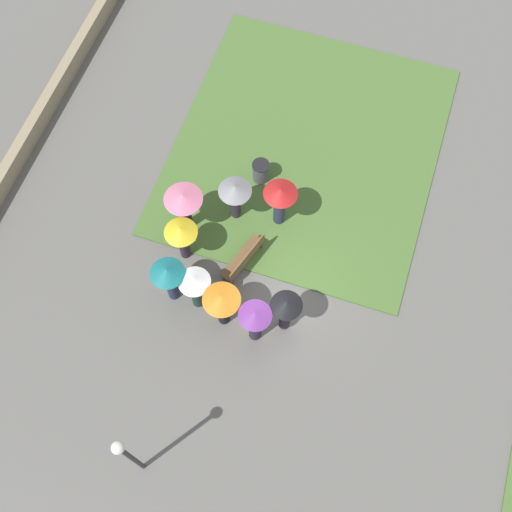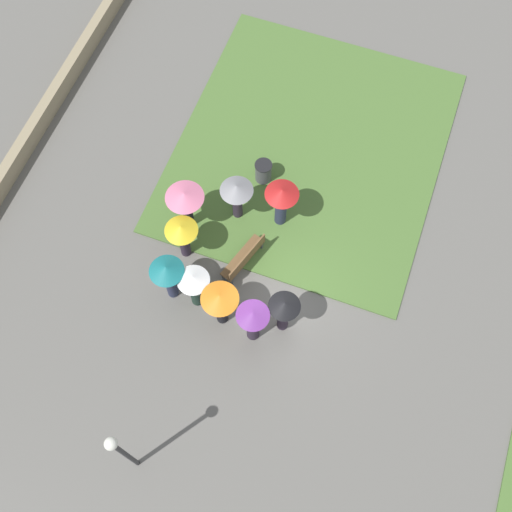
{
  "view_description": "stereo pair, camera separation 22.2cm",
  "coord_description": "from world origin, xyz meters",
  "views": [
    {
      "loc": [
        6.89,
        1.53,
        18.45
      ],
      "look_at": [
        -0.8,
        -1.05,
        0.66
      ],
      "focal_mm": 45.0,
      "sensor_mm": 36.0,
      "label": 1
    },
    {
      "loc": [
        6.82,
        1.74,
        18.45
      ],
      "look_at": [
        -0.8,
        -1.05,
        0.66
      ],
      "focal_mm": 45.0,
      "sensor_mm": 36.0,
      "label": 2
    }
  ],
  "objects": [
    {
      "name": "ground_plane",
      "position": [
        0.0,
        0.0,
        0.0
      ],
      "size": [
        90.0,
        90.0,
        0.0
      ],
      "primitive_type": "plane",
      "color": "#66635E"
    },
    {
      "name": "lawn_patch_near",
      "position": [
        -5.47,
        -0.79,
        0.03
      ],
      "size": [
        9.89,
        8.7,
        0.06
      ],
      "color": "#4C7033",
      "rests_on": "ground_plane"
    },
    {
      "name": "park_bench",
      "position": [
        -0.7,
        -1.39,
        0.47
      ],
      "size": [
        1.78,
        0.92,
        0.9
      ],
      "rotation": [
        0.0,
        0.0,
        -0.31
      ],
      "color": "brown",
      "rests_on": "ground_plane"
    },
    {
      "name": "lamp_post",
      "position": [
        5.94,
        -2.06,
        2.48
      ],
      "size": [
        0.32,
        0.32,
        3.77
      ],
      "color": "#2D2D30",
      "rests_on": "ground_plane"
    },
    {
      "name": "trash_bin",
      "position": [
        -3.84,
        -1.9,
        0.43
      ],
      "size": [
        0.58,
        0.58,
        0.86
      ],
      "color": "#4C4C51",
      "rests_on": "ground_plane"
    },
    {
      "name": "crowd_person_grey",
      "position": [
        -2.29,
        -2.22,
        1.36
      ],
      "size": [
        1.04,
        1.04,
        1.81
      ],
      "rotation": [
        0.0,
        0.0,
        4.24
      ],
      "color": "#2D2333",
      "rests_on": "ground_plane"
    },
    {
      "name": "crowd_person_red",
      "position": [
        -2.54,
        -0.85,
        1.37
      ],
      "size": [
        1.05,
        1.05,
        1.96
      ],
      "rotation": [
        0.0,
        0.0,
        3.61
      ],
      "color": "#282D47",
      "rests_on": "ground_plane"
    },
    {
      "name": "crowd_person_black",
      "position": [
        0.8,
        0.38,
        1.39
      ],
      "size": [
        0.92,
        0.92,
        1.96
      ],
      "rotation": [
        0.0,
        0.0,
        3.08
      ],
      "color": "#2D2333",
      "rests_on": "ground_plane"
    },
    {
      "name": "crowd_person_purple",
      "position": [
        1.36,
        -0.35,
        1.26
      ],
      "size": [
        0.96,
        0.96,
        1.93
      ],
      "rotation": [
        0.0,
        0.0,
        4.84
      ],
      "color": "#2D2333",
      "rests_on": "ground_plane"
    },
    {
      "name": "crowd_person_orange",
      "position": [
        1.2,
        -1.39,
        1.39
      ],
      "size": [
        1.1,
        1.1,
        1.9
      ],
      "rotation": [
        0.0,
        0.0,
        2.51
      ],
      "color": "black",
      "rests_on": "ground_plane"
    },
    {
      "name": "crowd_person_teal",
      "position": [
        0.95,
        -3.12,
        1.43
      ],
      "size": [
        1.03,
        1.03,
        1.97
      ],
      "rotation": [
        0.0,
        0.0,
        5.12
      ],
      "color": "#282D47",
      "rests_on": "ground_plane"
    },
    {
      "name": "crowd_person_pink",
      "position": [
        -1.43,
        -3.56,
        1.49
      ],
      "size": [
        1.19,
        1.19,
        1.95
      ],
      "rotation": [
        0.0,
        0.0,
        1.29
      ],
      "color": "black",
      "rests_on": "ground_plane"
    },
    {
      "name": "crowd_person_white",
      "position": [
        0.92,
        -2.32,
        1.25
      ],
      "size": [
        0.96,
        0.96,
        1.85
      ],
      "rotation": [
        0.0,
        0.0,
        2.72
      ],
      "color": "#1E3328",
      "rests_on": "ground_plane"
    },
    {
      "name": "crowd_person_yellow",
      "position": [
        -0.46,
        -3.28,
        1.31
      ],
      "size": [
        1.01,
        1.01,
        1.77
      ],
      "rotation": [
        0.0,
        0.0,
        0.18
      ],
      "color": "#2D2333",
      "rests_on": "ground_plane"
    }
  ]
}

